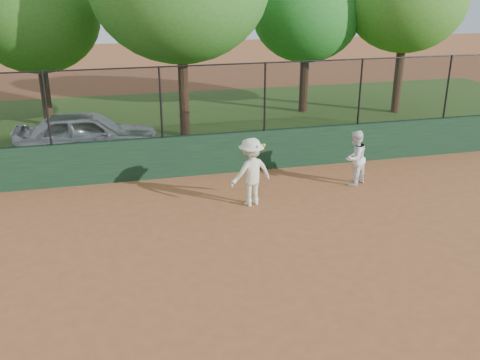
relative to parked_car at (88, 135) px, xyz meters
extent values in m
plane|color=#A15A34|center=(2.62, -8.36, -0.76)|extent=(80.00, 80.00, 0.00)
cube|color=#1A3922|center=(2.62, -2.36, -0.16)|extent=(26.00, 0.20, 1.20)
cube|color=#2E541A|center=(2.62, 3.64, -0.76)|extent=(36.00, 12.00, 0.01)
imported|color=silver|center=(0.00, 0.00, 0.00)|extent=(4.56, 1.98, 1.53)
imported|color=white|center=(7.18, -4.22, 0.01)|extent=(0.95, 0.90, 1.55)
imported|color=beige|center=(4.04, -4.86, 0.11)|extent=(1.27, 0.95, 1.75)
sphere|color=gold|center=(4.26, -5.19, 0.90)|extent=(0.08, 0.08, 0.08)
cube|color=black|center=(2.62, -2.36, 1.44)|extent=(26.00, 0.02, 2.00)
cylinder|color=black|center=(2.62, -2.36, 2.42)|extent=(26.00, 0.04, 0.04)
cylinder|color=black|center=(-0.88, -2.36, 1.44)|extent=(0.06, 0.06, 2.00)
cylinder|color=black|center=(2.12, -2.36, 1.44)|extent=(0.06, 0.06, 2.00)
cylinder|color=black|center=(5.12, -2.36, 1.44)|extent=(0.06, 0.06, 2.00)
cylinder|color=black|center=(8.12, -2.36, 1.44)|extent=(0.06, 0.06, 2.00)
cylinder|color=black|center=(11.12, -2.36, 1.44)|extent=(0.06, 0.06, 2.00)
cylinder|color=#462E18|center=(-1.59, 4.65, 0.35)|extent=(0.36, 0.36, 2.23)
ellipsoid|color=#2F611C|center=(-1.59, 4.65, 3.26)|extent=(4.63, 4.21, 4.00)
cylinder|color=#462B19|center=(3.37, 1.87, 0.67)|extent=(0.36, 0.36, 2.88)
cylinder|color=#3A2313|center=(8.86, 4.30, 0.38)|extent=(0.36, 0.36, 2.30)
ellipsoid|color=#236822|center=(8.86, 4.30, 3.25)|extent=(4.45, 4.05, 3.85)
cylinder|color=#4B2E1A|center=(12.64, 3.19, 0.60)|extent=(0.36, 0.36, 2.73)
camera|label=1|loc=(0.69, -16.99, 4.71)|focal=40.00mm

